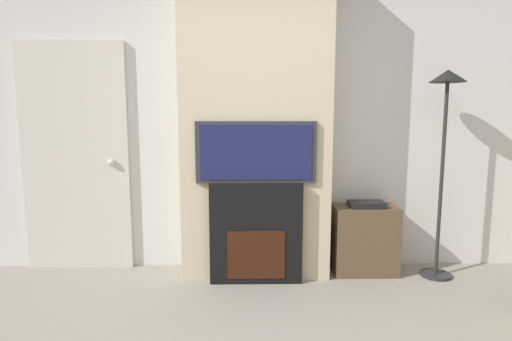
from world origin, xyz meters
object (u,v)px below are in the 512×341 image
(fireplace, at_px, (256,233))
(media_stand, at_px, (364,238))
(floor_lamp, at_px, (445,119))
(television, at_px, (256,152))

(fireplace, distance_m, media_stand, 0.98)
(fireplace, distance_m, floor_lamp, 1.81)
(television, relative_size, media_stand, 1.50)
(fireplace, bearing_deg, media_stand, 11.07)
(fireplace, xyz_separation_m, media_stand, (0.95, 0.19, -0.11))
(television, height_order, media_stand, television)
(floor_lamp, relative_size, media_stand, 2.71)
(television, xyz_separation_m, floor_lamp, (1.55, 0.08, 0.26))
(television, xyz_separation_m, media_stand, (0.95, 0.19, -0.78))
(television, distance_m, media_stand, 1.24)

